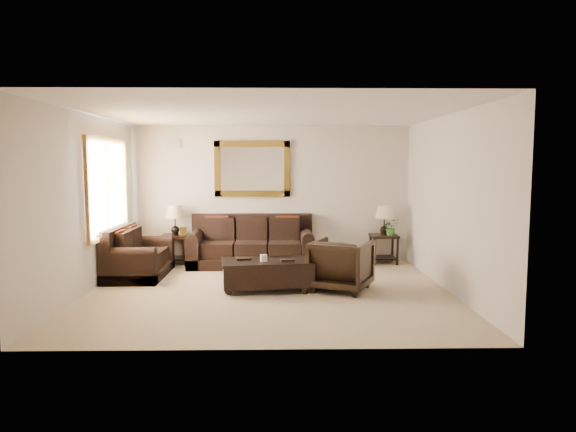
{
  "coord_description": "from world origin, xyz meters",
  "views": [
    {
      "loc": [
        0.14,
        -7.73,
        1.94
      ],
      "look_at": [
        0.31,
        0.6,
        1.1
      ],
      "focal_mm": 32.0,
      "sensor_mm": 36.0,
      "label": 1
    }
  ],
  "objects_px": {
    "end_table_left": "(175,226)",
    "coffee_table": "(267,271)",
    "sofa": "(252,247)",
    "loveseat": "(136,258)",
    "end_table_right": "(384,226)",
    "armchair": "(341,263)"
  },
  "relations": [
    {
      "from": "sofa",
      "to": "end_table_left",
      "type": "bearing_deg",
      "value": 173.87
    },
    {
      "from": "loveseat",
      "to": "end_table_right",
      "type": "bearing_deg",
      "value": -76.26
    },
    {
      "from": "coffee_table",
      "to": "armchair",
      "type": "relative_size",
      "value": 1.69
    },
    {
      "from": "loveseat",
      "to": "sofa",
      "type": "bearing_deg",
      "value": -64.24
    },
    {
      "from": "armchair",
      "to": "loveseat",
      "type": "bearing_deg",
      "value": 8.36
    },
    {
      "from": "sofa",
      "to": "armchair",
      "type": "distance_m",
      "value": 2.49
    },
    {
      "from": "loveseat",
      "to": "armchair",
      "type": "relative_size",
      "value": 1.78
    },
    {
      "from": "sofa",
      "to": "armchair",
      "type": "xyz_separation_m",
      "value": [
        1.48,
        -2.0,
        0.08
      ]
    },
    {
      "from": "end_table_left",
      "to": "armchair",
      "type": "relative_size",
      "value": 1.34
    },
    {
      "from": "sofa",
      "to": "end_table_left",
      "type": "xyz_separation_m",
      "value": [
        -1.49,
        0.16,
        0.41
      ]
    },
    {
      "from": "sofa",
      "to": "end_table_right",
      "type": "xyz_separation_m",
      "value": [
        2.59,
        0.17,
        0.39
      ]
    },
    {
      "from": "loveseat",
      "to": "end_table_left",
      "type": "height_order",
      "value": "end_table_left"
    },
    {
      "from": "sofa",
      "to": "end_table_right",
      "type": "relative_size",
      "value": 2.07
    },
    {
      "from": "sofa",
      "to": "loveseat",
      "type": "bearing_deg",
      "value": -154.24
    },
    {
      "from": "armchair",
      "to": "end_table_left",
      "type": "bearing_deg",
      "value": -10.65
    },
    {
      "from": "end_table_left",
      "to": "coffee_table",
      "type": "bearing_deg",
      "value": -49.23
    },
    {
      "from": "coffee_table",
      "to": "sofa",
      "type": "bearing_deg",
      "value": 92.5
    },
    {
      "from": "end_table_left",
      "to": "coffee_table",
      "type": "distance_m",
      "value": 2.84
    },
    {
      "from": "end_table_right",
      "to": "end_table_left",
      "type": "bearing_deg",
      "value": -179.93
    },
    {
      "from": "sofa",
      "to": "coffee_table",
      "type": "xyz_separation_m",
      "value": [
        0.34,
        -1.96,
        -0.06
      ]
    },
    {
      "from": "loveseat",
      "to": "armchair",
      "type": "xyz_separation_m",
      "value": [
        3.44,
        -1.05,
        0.11
      ]
    },
    {
      "from": "sofa",
      "to": "end_table_right",
      "type": "height_order",
      "value": "end_table_right"
    }
  ]
}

